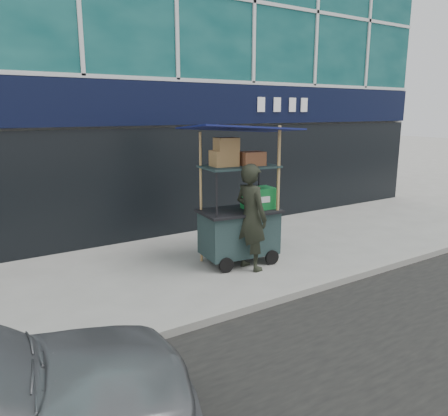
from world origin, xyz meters
TOP-DOWN VIEW (x-y plane):
  - ground at (0.00, 0.00)m, footprint 80.00×80.00m
  - curb at (0.00, -0.20)m, footprint 80.00×0.18m
  - vendor_cart at (0.02, 1.56)m, footprint 2.03×1.54m
  - vendor_man at (-0.03, 1.16)m, footprint 0.55×0.74m

SIDE VIEW (x-z plane):
  - ground at x=0.00m, z-range 0.00..0.00m
  - curb at x=0.00m, z-range 0.00..0.12m
  - vendor_cart at x=0.02m, z-range -0.38..2.17m
  - vendor_man at x=-0.03m, z-range 0.00..1.88m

